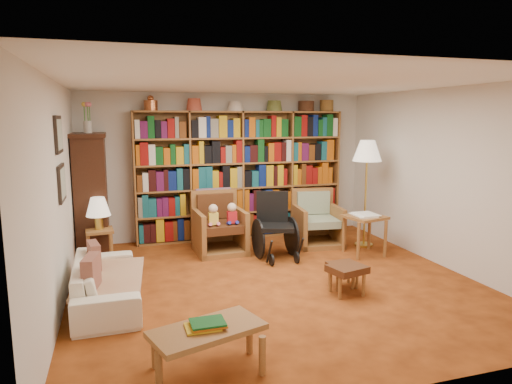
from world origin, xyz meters
name	(u,v)px	position (x,y,z in m)	size (l,w,h in m)	color
floor	(275,282)	(0.00, 0.00, 0.00)	(5.00, 5.00, 0.00)	#A44C19
ceiling	(276,83)	(0.00, 0.00, 2.50)	(5.00, 5.00, 0.00)	white
wall_back	(228,166)	(0.00, 2.50, 1.25)	(5.00, 5.00, 0.00)	silver
wall_front	(392,235)	(0.00, -2.50, 1.25)	(5.00, 5.00, 0.00)	silver
wall_left	(57,196)	(-2.50, 0.00, 1.25)	(5.00, 5.00, 0.00)	silver
wall_right	(444,178)	(2.50, 0.00, 1.25)	(5.00, 5.00, 0.00)	silver
bookshelf	(241,171)	(0.20, 2.33, 1.17)	(3.60, 0.30, 2.42)	#9D5F31
curio_cabinet	(91,193)	(-2.25, 2.00, 0.95)	(0.50, 0.95, 2.40)	#36180E
framed_pictures	(60,159)	(-2.48, 0.30, 1.62)	(0.03, 0.52, 0.97)	black
sofa	(106,281)	(-2.05, -0.05, 0.25)	(0.67, 1.72, 0.50)	white
sofa_throw	(110,277)	(-2.00, -0.05, 0.30)	(0.70, 1.31, 0.04)	beige
cushion_left	(94,257)	(-2.18, 0.30, 0.45)	(0.11, 0.35, 0.35)	maroon
cushion_right	(91,276)	(-2.18, -0.40, 0.45)	(0.12, 0.39, 0.39)	maroon
side_table_lamp	(100,239)	(-2.15, 1.45, 0.37)	(0.40, 0.40, 0.51)	#9D5F31
table_lamp	(98,208)	(-2.15, 1.45, 0.82)	(0.34, 0.34, 0.46)	gold
armchair_leather	(218,226)	(-0.38, 1.62, 0.39)	(0.78, 0.83, 0.96)	#9D5F31
armchair_sage	(315,223)	(1.26, 1.55, 0.34)	(0.81, 0.83, 0.90)	#9D5F31
wheelchair	(275,228)	(0.37, 1.03, 0.45)	(0.61, 0.79, 0.99)	black
floor_lamp	(367,155)	(1.97, 1.18, 1.49)	(0.46, 0.46, 1.73)	gold
side_table_papers	(365,222)	(1.71, 0.74, 0.51)	(0.64, 0.64, 0.64)	#9D5F31
footstool_a	(343,268)	(0.76, -0.40, 0.25)	(0.37, 0.32, 0.30)	#522A15
footstool_b	(347,271)	(0.69, -0.62, 0.29)	(0.48, 0.44, 0.35)	#522A15
coffee_table	(207,333)	(-1.23, -1.80, 0.34)	(1.02, 0.72, 0.44)	#9D5F31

